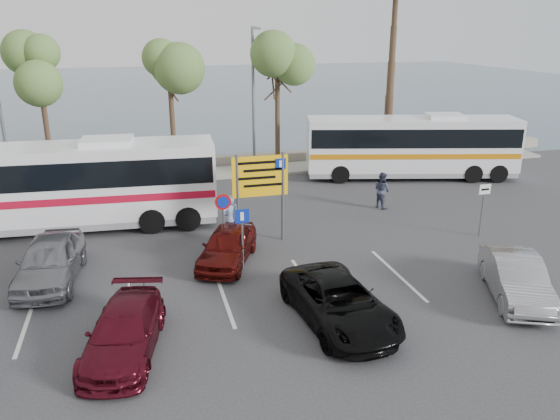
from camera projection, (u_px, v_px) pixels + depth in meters
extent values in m
plane|color=#333335|center=(253.00, 278.00, 18.64)|extent=(120.00, 120.00, 0.00)
cube|color=gray|center=(202.00, 174.00, 31.44)|extent=(44.00, 2.40, 0.15)
cube|color=gray|center=(198.00, 162.00, 33.20)|extent=(48.00, 0.80, 0.60)
plane|color=#44596D|center=(160.00, 90.00, 73.58)|extent=(140.00, 140.00, 0.00)
cylinder|color=#382619|center=(48.00, 136.00, 28.67)|extent=(0.28, 0.28, 5.04)
cylinder|color=#382619|center=(173.00, 125.00, 30.15)|extent=(0.28, 0.28, 5.60)
cylinder|color=#382619|center=(278.00, 124.00, 31.68)|extent=(0.28, 0.28, 5.18)
cylinder|color=#382619|center=(391.00, 79.00, 32.60)|extent=(0.48, 0.48, 10.00)
cylinder|color=slate|center=(0.00, 111.00, 27.34)|extent=(0.16, 0.16, 8.00)
cylinder|color=slate|center=(253.00, 102.00, 30.49)|extent=(0.16, 0.16, 8.00)
cylinder|color=slate|center=(254.00, 27.00, 28.81)|extent=(0.12, 0.90, 0.12)
cube|color=slate|center=(256.00, 28.00, 28.37)|extent=(0.45, 0.25, 0.12)
cylinder|color=slate|center=(238.00, 200.00, 21.02)|extent=(0.12, 0.12, 3.60)
cylinder|color=slate|center=(283.00, 197.00, 21.46)|extent=(0.12, 0.12, 3.60)
cube|color=#FFB90D|center=(260.00, 176.00, 20.95)|extent=(2.20, 0.06, 1.60)
cube|color=#0C2699|center=(281.00, 164.00, 20.96)|extent=(0.42, 0.01, 0.42)
cylinder|color=slate|center=(224.00, 226.00, 20.34)|extent=(0.07, 0.07, 2.20)
cylinder|color=#B20C0C|center=(223.00, 202.00, 20.01)|extent=(0.60, 0.03, 0.60)
cylinder|color=slate|center=(242.00, 240.00, 18.98)|extent=(0.07, 0.07, 2.20)
cube|color=#0C2699|center=(242.00, 216.00, 18.67)|extent=(0.50, 0.03, 0.50)
cylinder|color=slate|center=(482.00, 211.00, 22.04)|extent=(0.07, 0.07, 2.20)
cube|color=white|center=(485.00, 189.00, 21.73)|extent=(0.50, 0.03, 0.40)
cube|color=white|center=(65.00, 182.00, 22.51)|extent=(12.42, 3.35, 3.02)
cube|color=black|center=(63.00, 169.00, 22.34)|extent=(12.18, 3.37, 1.07)
cube|color=#B30D27|center=(66.00, 193.00, 22.67)|extent=(12.30, 3.37, 0.31)
cube|color=gray|center=(69.00, 216.00, 23.00)|extent=(12.30, 3.32, 0.56)
cube|color=white|center=(60.00, 143.00, 21.99)|extent=(2.14, 1.76, 0.25)
cube|color=white|center=(411.00, 144.00, 30.37)|extent=(11.81, 5.17, 2.84)
cube|color=black|center=(412.00, 135.00, 30.21)|extent=(11.59, 5.16, 1.01)
cube|color=#CB740B|center=(411.00, 152.00, 30.52)|extent=(11.70, 5.17, 0.29)
cube|color=gray|center=(409.00, 168.00, 30.83)|extent=(11.69, 5.12, 0.53)
cube|color=white|center=(413.00, 116.00, 29.88)|extent=(2.24, 1.96, 0.23)
imported|color=slate|center=(50.00, 260.00, 18.17)|extent=(2.20, 4.65, 1.54)
imported|color=#4F0D19|center=(124.00, 332.00, 14.23)|extent=(2.56, 4.49, 1.22)
imported|color=#4F0D0B|center=(227.00, 246.00, 19.65)|extent=(3.04, 4.19, 1.33)
imported|color=black|center=(339.00, 302.00, 15.66)|extent=(2.60, 4.90, 1.31)
imported|color=gray|center=(516.00, 278.00, 17.08)|extent=(2.91, 4.39, 1.37)
imported|color=#8799C4|center=(231.00, 219.00, 21.39)|extent=(0.79, 0.60, 1.97)
imported|color=#383C55|center=(382.00, 190.00, 25.61)|extent=(0.90, 1.01, 1.73)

